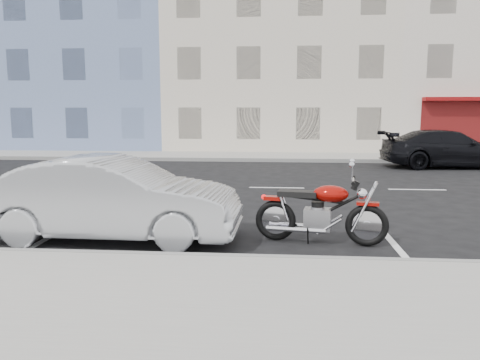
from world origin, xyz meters
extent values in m
plane|color=black|center=(0.00, 0.00, 0.00)|extent=(120.00, 120.00, 0.00)
cube|color=gray|center=(-5.00, -8.70, 0.07)|extent=(80.00, 3.40, 0.15)
cube|color=gray|center=(-5.00, 8.70, 0.07)|extent=(80.00, 3.40, 0.15)
cube|color=gray|center=(-5.00, -7.00, 0.08)|extent=(80.00, 0.12, 0.16)
cube|color=gray|center=(-5.00, 7.00, 0.08)|extent=(80.00, 0.12, 0.16)
cube|color=#6579A6|center=(-14.00, 16.30, 6.50)|extent=(12.00, 12.00, 13.00)
cube|color=beige|center=(-2.00, 16.30, 5.75)|extent=(12.00, 12.00, 11.50)
torus|color=black|center=(0.29, -5.99, 0.34)|extent=(0.71, 0.23, 0.71)
torus|color=black|center=(-1.22, -5.73, 0.34)|extent=(0.71, 0.23, 0.71)
cube|color=#890905|center=(0.29, -5.99, 0.71)|extent=(0.38, 0.19, 0.05)
cube|color=#890905|center=(-1.26, -5.73, 0.73)|extent=(0.34, 0.22, 0.06)
cube|color=gray|center=(-0.51, -5.85, 0.40)|extent=(0.49, 0.38, 0.36)
ellipsoid|color=#890905|center=(-0.30, -5.89, 0.84)|extent=(0.64, 0.45, 0.28)
cube|color=black|center=(-0.85, -5.80, 0.82)|extent=(0.69, 0.38, 0.09)
cylinder|color=silver|center=(0.05, -5.95, 1.08)|extent=(0.16, 0.73, 0.04)
sphere|color=silver|center=(0.20, -5.97, 0.86)|extent=(0.18, 0.18, 0.18)
cylinder|color=silver|center=(-0.88, -5.94, 0.23)|extent=(1.00, 0.25, 0.08)
cylinder|color=silver|center=(-0.83, -5.65, 0.23)|extent=(1.00, 0.25, 0.08)
cylinder|color=silver|center=(0.24, -5.98, 0.65)|extent=(0.41, 0.11, 0.84)
cylinder|color=black|center=(-0.28, -5.89, 0.58)|extent=(0.84, 0.19, 0.52)
imported|color=#AAADB2|center=(-4.81, -5.77, 0.72)|extent=(4.43, 1.64, 1.45)
imported|color=black|center=(4.71, 5.55, 0.74)|extent=(5.28, 2.48, 1.49)
camera|label=1|loc=(-1.96, -13.52, 2.22)|focal=35.00mm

